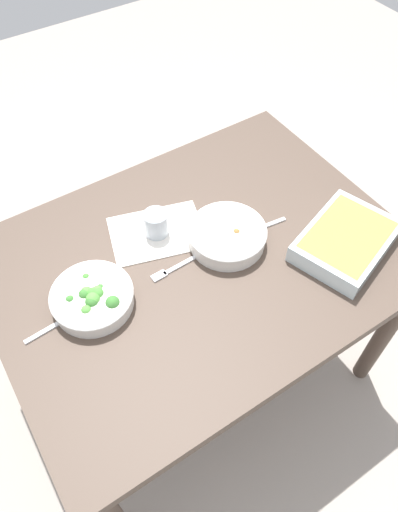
{
  "coord_description": "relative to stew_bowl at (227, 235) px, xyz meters",
  "views": [
    {
      "loc": [
        -0.47,
        -0.72,
        1.85
      ],
      "look_at": [
        0.0,
        0.0,
        0.74
      ],
      "focal_mm": 33.52,
      "sensor_mm": 36.0,
      "label": 1
    }
  ],
  "objects": [
    {
      "name": "fork_on_table",
      "position": [
        -0.18,
        -0.01,
        -0.03
      ],
      "size": [
        0.18,
        0.03,
        0.01
      ],
      "color": "silver",
      "rests_on": "dining_table"
    },
    {
      "name": "broccoli_bowl",
      "position": [
        -0.43,
        0.02,
        -0.0
      ],
      "size": [
        0.23,
        0.23,
        0.07
      ],
      "color": "silver",
      "rests_on": "dining_table"
    },
    {
      "name": "dining_table",
      "position": [
        -0.1,
        -0.0,
        -0.12
      ],
      "size": [
        1.2,
        0.9,
        0.74
      ],
      "color": "#4C3D33",
      "rests_on": "ground_plane"
    },
    {
      "name": "spoon_by_stew",
      "position": [
        0.09,
        -0.01,
        -0.03
      ],
      "size": [
        0.18,
        0.04,
        0.01
      ],
      "color": "silver",
      "rests_on": "dining_table"
    },
    {
      "name": "spoon_by_broccoli",
      "position": [
        -0.52,
        0.01,
        -0.03
      ],
      "size": [
        0.18,
        0.03,
        0.01
      ],
      "color": "silver",
      "rests_on": "dining_table"
    },
    {
      "name": "baking_dish",
      "position": [
        0.28,
        -0.21,
        0.0
      ],
      "size": [
        0.35,
        0.3,
        0.06
      ],
      "color": "silver",
      "rests_on": "dining_table"
    },
    {
      "name": "drink_cup",
      "position": [
        -0.16,
        0.14,
        0.01
      ],
      "size": [
        0.07,
        0.07,
        0.08
      ],
      "color": "#B2BCC6",
      "rests_on": "dining_table"
    },
    {
      "name": "ground_plane",
      "position": [
        -0.1,
        -0.0,
        -0.77
      ],
      "size": [
        6.0,
        6.0,
        0.0
      ],
      "primitive_type": "plane",
      "color": "#9E9389"
    },
    {
      "name": "stew_bowl",
      "position": [
        0.0,
        0.0,
        0.0
      ],
      "size": [
        0.24,
        0.24,
        0.06
      ],
      "color": "silver",
      "rests_on": "dining_table"
    },
    {
      "name": "placemat",
      "position": [
        -0.16,
        0.14,
        -0.03
      ],
      "size": [
        0.33,
        0.27,
        0.0
      ],
      "primitive_type": "cube",
      "rotation": [
        0.0,
        0.0,
        -0.3
      ],
      "color": "silver",
      "rests_on": "dining_table"
    }
  ]
}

